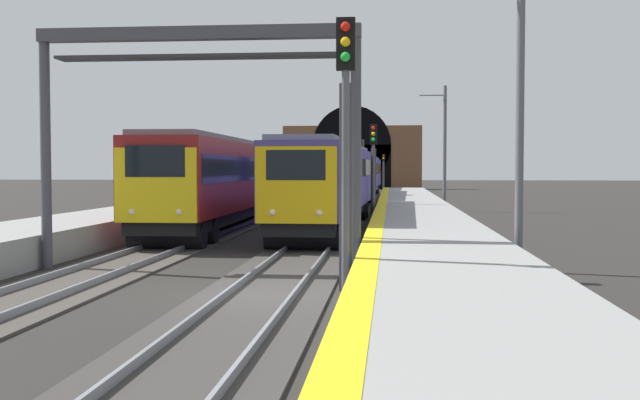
% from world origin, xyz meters
% --- Properties ---
extents(ground_plane, '(320.00, 320.00, 0.00)m').
position_xyz_m(ground_plane, '(0.00, 0.00, 0.00)').
color(ground_plane, '#282623').
extents(platform_right, '(112.00, 3.73, 0.93)m').
position_xyz_m(platform_right, '(0.00, -3.87, 0.47)').
color(platform_right, gray).
rests_on(platform_right, ground_plane).
extents(platform_right_edge_strip, '(112.00, 0.50, 0.01)m').
position_xyz_m(platform_right_edge_strip, '(0.00, -2.25, 0.93)').
color(platform_right_edge_strip, yellow).
rests_on(platform_right_edge_strip, platform_right).
extents(track_main_line, '(160.00, 2.87, 0.21)m').
position_xyz_m(track_main_line, '(0.00, 0.00, 0.04)').
color(track_main_line, '#383533').
rests_on(track_main_line, ground_plane).
extents(track_adjacent_line, '(160.00, 2.79, 0.21)m').
position_xyz_m(track_adjacent_line, '(0.00, 4.87, 0.04)').
color(track_adjacent_line, '#423D38').
rests_on(track_adjacent_line, ground_plane).
extents(train_main_approaching, '(58.18, 3.23, 4.76)m').
position_xyz_m(train_main_approaching, '(36.69, 0.00, 2.24)').
color(train_main_approaching, navy).
rests_on(train_main_approaching, ground_plane).
extents(train_adjacent_platform, '(62.46, 2.97, 4.94)m').
position_xyz_m(train_adjacent_platform, '(38.41, 4.87, 2.30)').
color(train_adjacent_platform, maroon).
rests_on(train_adjacent_platform, ground_plane).
extents(railway_signal_near, '(0.39, 0.38, 5.79)m').
position_xyz_m(railway_signal_near, '(-0.74, -1.81, 3.47)').
color(railway_signal_near, '#4C4C54').
rests_on(railway_signal_near, ground_plane).
extents(railway_signal_mid, '(0.39, 0.38, 5.04)m').
position_xyz_m(railway_signal_mid, '(23.14, -1.81, 3.06)').
color(railway_signal_mid, '#4C4C54').
rests_on(railway_signal_mid, ground_plane).
extents(railway_signal_far, '(0.39, 0.38, 4.46)m').
position_xyz_m(railway_signal_far, '(75.49, -1.81, 2.65)').
color(railway_signal_far, '#38383D').
rests_on(railway_signal_far, ground_plane).
extents(overhead_signal_gantry, '(0.70, 8.75, 6.53)m').
position_xyz_m(overhead_signal_gantry, '(3.82, 2.43, 4.98)').
color(overhead_signal_gantry, '#3F3F47').
rests_on(overhead_signal_gantry, ground_plane).
extents(tunnel_portal, '(2.47, 18.33, 10.98)m').
position_xyz_m(tunnel_portal, '(84.67, 2.43, 4.21)').
color(tunnel_portal, brown).
rests_on(tunnel_portal, ground_plane).
extents(catenary_mast_near, '(0.22, 1.73, 8.02)m').
position_xyz_m(catenary_mast_near, '(32.91, -6.11, 4.10)').
color(catenary_mast_near, '#595B60').
rests_on(catenary_mast_near, ground_plane).
extents(catenary_mast_far, '(0.22, 2.45, 7.94)m').
position_xyz_m(catenary_mast_far, '(4.49, -6.09, 4.10)').
color(catenary_mast_far, '#595B60').
rests_on(catenary_mast_far, ground_plane).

